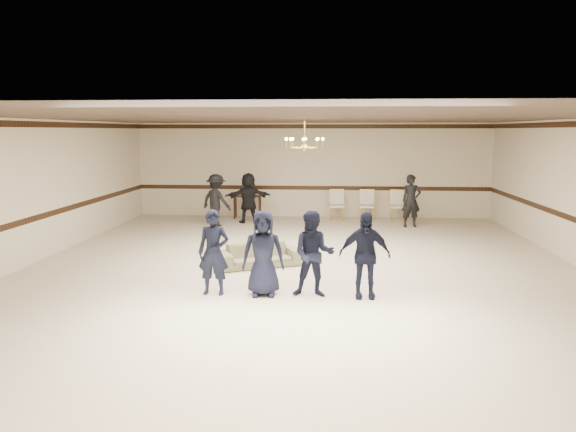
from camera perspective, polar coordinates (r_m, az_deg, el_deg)
name	(u,v)px	position (r m, az deg, el deg)	size (l,w,h in m)	color
room	(302,194)	(11.72, 1.49, 2.34)	(12.01, 14.01, 3.21)	beige
chair_rail	(312,188)	(18.72, 2.53, 2.96)	(12.00, 0.02, 0.14)	black
crown_molding	(312,126)	(18.62, 2.57, 9.34)	(12.00, 0.02, 0.14)	black
chandelier	(305,134)	(12.64, 1.74, 8.61)	(0.94, 0.94, 0.89)	gold
boy_a	(214,252)	(9.92, -7.79, -3.79)	(0.56, 0.37, 1.55)	black
boy_b	(263,253)	(9.78, -2.61, -3.91)	(0.76, 0.49, 1.55)	black
boy_c	(314,254)	(9.71, 2.69, -3.99)	(0.75, 0.59, 1.55)	black
boy_d	(365,255)	(9.73, 8.00, -4.05)	(0.91, 0.38, 1.55)	black
settee	(259,255)	(11.96, -3.02, -4.08)	(1.74, 0.68, 0.51)	#7E7B54
adult_left	(216,200)	(17.01, -7.51, 1.64)	(1.04, 0.60, 1.62)	black
adult_mid	(248,198)	(17.54, -4.16, 1.91)	(1.50, 0.48, 1.62)	black
adult_right	(411,201)	(17.15, 12.75, 1.55)	(0.59, 0.39, 1.62)	black
banquet_chair_left	(337,205)	(18.04, 5.11, 1.10)	(0.48, 0.48, 1.00)	beige
banquet_chair_mid	(367,206)	(18.09, 8.28, 1.06)	(0.48, 0.48, 1.00)	beige
banquet_chair_right	(398,206)	(18.19, 11.42, 1.02)	(0.48, 0.48, 1.00)	beige
console_table	(247,207)	(18.46, -4.26, 0.97)	(0.94, 0.40, 0.79)	#331C11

